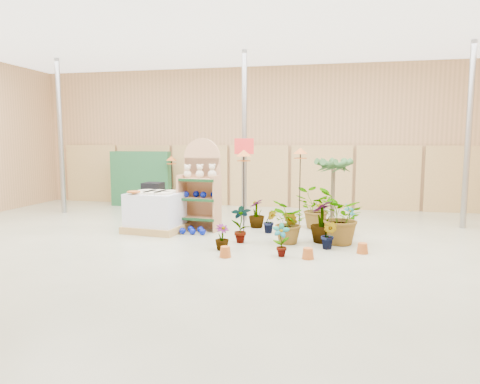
% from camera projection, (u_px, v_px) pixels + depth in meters
% --- Properties ---
extents(room, '(15.20, 12.10, 4.70)m').
position_uv_depth(room, '(220.00, 137.00, 8.89)').
color(room, gray).
rests_on(room, ground).
extents(display_shelf, '(0.97, 0.66, 2.20)m').
position_uv_depth(display_shelf, '(201.00, 188.00, 10.32)').
color(display_shelf, '#AD7C57').
rests_on(display_shelf, ground).
extents(teddy_bears, '(0.81, 0.20, 0.34)m').
position_uv_depth(teddy_bears, '(201.00, 172.00, 10.17)').
color(teddy_bears, beige).
rests_on(teddy_bears, display_shelf).
extents(gazing_balls_shelf, '(0.81, 0.28, 0.15)m').
position_uv_depth(gazing_balls_shelf, '(200.00, 194.00, 10.22)').
color(gazing_balls_shelf, '#041288').
rests_on(gazing_balls_shelf, display_shelf).
extents(gazing_balls_floor, '(0.63, 0.39, 0.15)m').
position_uv_depth(gazing_balls_floor, '(194.00, 231.00, 9.87)').
color(gazing_balls_floor, '#041288').
rests_on(gazing_balls_floor, ground).
extents(pallet_stack, '(1.42, 1.23, 0.96)m').
position_uv_depth(pallet_stack, '(155.00, 212.00, 10.09)').
color(pallet_stack, '#A3804B').
rests_on(pallet_stack, ground).
extents(charcoal_planters, '(0.80, 0.50, 1.00)m').
position_uv_depth(charcoal_planters, '(150.00, 203.00, 11.81)').
color(charcoal_planters, black).
rests_on(charcoal_planters, ground).
extents(trellis_stock, '(2.00, 0.30, 1.80)m').
position_uv_depth(trellis_stock, '(141.00, 179.00, 13.99)').
color(trellis_stock, '#1B4C2A').
rests_on(trellis_stock, ground).
extents(offer_sign, '(0.50, 0.08, 2.20)m').
position_uv_depth(offer_sign, '(244.00, 163.00, 10.96)').
color(offer_sign, gray).
rests_on(offer_sign, ground).
extents(bird_table_front, '(0.34, 0.34, 1.94)m').
position_uv_depth(bird_table_front, '(244.00, 156.00, 9.38)').
color(bird_table_front, black).
rests_on(bird_table_front, ground).
extents(bird_table_right, '(0.34, 0.34, 1.98)m').
position_uv_depth(bird_table_right, '(300.00, 154.00, 9.88)').
color(bird_table_right, black).
rests_on(bird_table_right, ground).
extents(bird_table_back, '(0.34, 0.34, 1.67)m').
position_uv_depth(bird_table_back, '(171.00, 160.00, 13.35)').
color(bird_table_back, black).
rests_on(bird_table_back, ground).
extents(palm, '(0.70, 0.70, 1.82)m').
position_uv_depth(palm, '(334.00, 165.00, 10.33)').
color(palm, brown).
rests_on(palm, ground).
extents(potted_plant_0, '(0.50, 0.42, 0.81)m').
position_uv_depth(potted_plant_0, '(241.00, 224.00, 8.99)').
color(potted_plant_0, '#244B21').
rests_on(potted_plant_0, ground).
extents(potted_plant_1, '(0.46, 0.47, 0.67)m').
position_uv_depth(potted_plant_1, '(291.00, 227.00, 9.01)').
color(potted_plant_1, '#244B21').
rests_on(potted_plant_1, ground).
extents(potted_plant_2, '(1.02, 1.06, 0.91)m').
position_uv_depth(potted_plant_2, '(290.00, 222.00, 8.88)').
color(potted_plant_2, '#244B21').
rests_on(potted_plant_2, ground).
extents(potted_plant_3, '(0.68, 0.68, 0.90)m').
position_uv_depth(potted_plant_3, '(322.00, 221.00, 9.00)').
color(potted_plant_3, '#244B21').
rests_on(potted_plant_3, ground).
extents(potted_plant_4, '(0.42, 0.46, 0.72)m').
position_uv_depth(potted_plant_4, '(350.00, 220.00, 9.67)').
color(potted_plant_4, '#244B21').
rests_on(potted_plant_4, ground).
extents(potted_plant_5, '(0.36, 0.32, 0.55)m').
position_uv_depth(potted_plant_5, '(270.00, 221.00, 9.95)').
color(potted_plant_5, '#244B21').
rests_on(potted_plant_5, ground).
extents(potted_plant_6, '(1.03, 0.93, 1.00)m').
position_uv_depth(potted_plant_6, '(314.00, 208.00, 10.44)').
color(potted_plant_6, '#244B21').
rests_on(potted_plant_6, ground).
extents(potted_plant_7, '(0.40, 0.40, 0.51)m').
position_uv_depth(potted_plant_7, '(222.00, 237.00, 8.40)').
color(potted_plant_7, '#244B21').
rests_on(potted_plant_7, ground).
extents(potted_plant_8, '(0.34, 0.24, 0.62)m').
position_uv_depth(potted_plant_8, '(281.00, 240.00, 7.90)').
color(potted_plant_8, '#244B21').
rests_on(potted_plant_8, ground).
extents(potted_plant_9, '(0.39, 0.36, 0.57)m').
position_uv_depth(potted_plant_9, '(329.00, 235.00, 8.43)').
color(potted_plant_9, '#244B21').
rests_on(potted_plant_9, ground).
extents(potted_plant_10, '(0.93, 1.06, 1.17)m').
position_uv_depth(potted_plant_10, '(342.00, 217.00, 8.77)').
color(potted_plant_10, '#244B21').
rests_on(potted_plant_10, ground).
extents(potted_plant_11, '(0.50, 0.50, 0.71)m').
position_uv_depth(potted_plant_11, '(257.00, 213.00, 10.57)').
color(potted_plant_11, '#244B21').
rests_on(potted_plant_11, ground).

